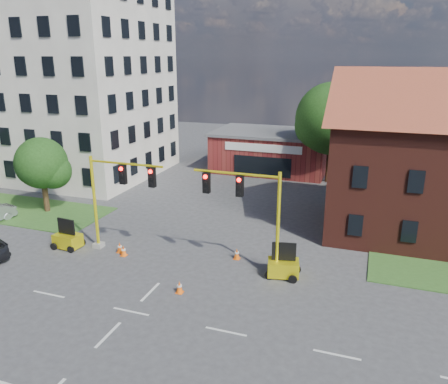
# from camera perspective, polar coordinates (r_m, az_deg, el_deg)

# --- Properties ---
(ground) EXTENTS (120.00, 120.00, 0.00)m
(ground) POSITION_cam_1_polar(r_m,az_deg,el_deg) (22.97, -12.05, -15.02)
(ground) COLOR #3D3D3F
(ground) RESTS_ON ground
(lane_markings) EXTENTS (60.00, 36.00, 0.01)m
(lane_markings) POSITION_cam_1_polar(r_m,az_deg,el_deg) (20.94, -16.48, -18.94)
(lane_markings) COLOR silver
(lane_markings) RESTS_ON ground
(office_block) EXTENTS (18.40, 15.40, 20.60)m
(office_block) POSITION_cam_1_polar(r_m,az_deg,el_deg) (49.01, -20.08, 14.24)
(office_block) COLOR beige
(office_block) RESTS_ON ground
(brick_shop) EXTENTS (12.40, 8.40, 4.30)m
(brick_shop) POSITION_cam_1_polar(r_m,az_deg,el_deg) (48.57, 6.22, 5.43)
(brick_shop) COLOR maroon
(brick_shop) RESTS_ON ground
(tree_large) EXTENTS (7.33, 6.98, 9.82)m
(tree_large) POSITION_cam_1_polar(r_m,az_deg,el_deg) (44.01, 14.32, 8.91)
(tree_large) COLOR #352213
(tree_large) RESTS_ON ground
(tree_nw_front) EXTENTS (4.26, 4.05, 6.10)m
(tree_nw_front) POSITION_cam_1_polar(r_m,az_deg,el_deg) (37.26, -22.40, 3.25)
(tree_nw_front) COLOR #352213
(tree_nw_front) RESTS_ON ground
(signal_mast_west) EXTENTS (5.30, 0.60, 6.20)m
(signal_mast_west) POSITION_cam_1_polar(r_m,az_deg,el_deg) (28.12, -13.93, -0.18)
(signal_mast_west) COLOR gray
(signal_mast_west) RESTS_ON ground
(signal_mast_east) EXTENTS (5.30, 0.60, 6.20)m
(signal_mast_east) POSITION_cam_1_polar(r_m,az_deg,el_deg) (24.62, 3.39, -2.20)
(signal_mast_east) COLOR gray
(signal_mast_east) RESTS_ON ground
(trailer_west) EXTENTS (1.80, 1.28, 1.94)m
(trailer_west) POSITION_cam_1_polar(r_m,az_deg,el_deg) (30.68, -19.74, -5.82)
(trailer_west) COLOR yellow
(trailer_west) RESTS_ON ground
(trailer_east) EXTENTS (1.97, 1.52, 2.00)m
(trailer_east) POSITION_cam_1_polar(r_m,az_deg,el_deg) (25.58, 7.75, -9.60)
(trailer_east) COLOR yellow
(trailer_east) RESTS_ON ground
(cone_a) EXTENTS (0.40, 0.40, 0.70)m
(cone_a) POSITION_cam_1_polar(r_m,az_deg,el_deg) (28.62, -12.99, -7.49)
(cone_a) COLOR #FF600D
(cone_a) RESTS_ON ground
(cone_b) EXTENTS (0.40, 0.40, 0.70)m
(cone_b) POSITION_cam_1_polar(r_m,az_deg,el_deg) (29.12, -13.46, -7.07)
(cone_b) COLOR #FF600D
(cone_b) RESTS_ON ground
(cone_c) EXTENTS (0.40, 0.40, 0.70)m
(cone_c) POSITION_cam_1_polar(r_m,az_deg,el_deg) (23.99, -5.84, -12.25)
(cone_c) COLOR #FF600D
(cone_c) RESTS_ON ground
(cone_d) EXTENTS (0.40, 0.40, 0.70)m
(cone_d) POSITION_cam_1_polar(r_m,az_deg,el_deg) (27.50, 1.68, -8.08)
(cone_d) COLOR #FF600D
(cone_d) RESTS_ON ground
(pickup_white) EXTENTS (5.68, 4.12, 1.44)m
(pickup_white) POSITION_cam_1_polar(r_m,az_deg,el_deg) (31.94, 18.59, -4.56)
(pickup_white) COLOR white
(pickup_white) RESTS_ON ground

